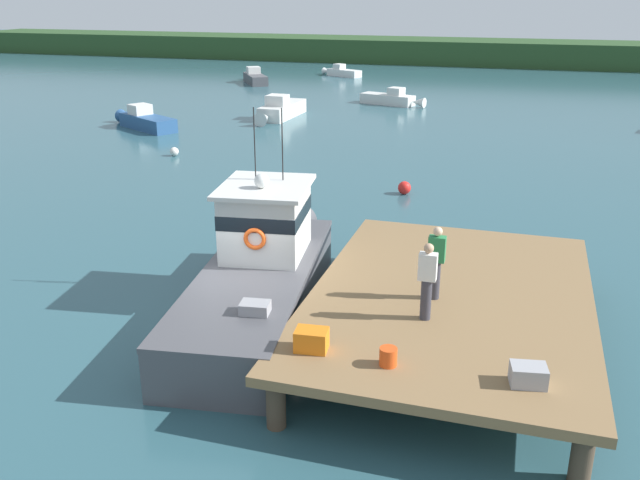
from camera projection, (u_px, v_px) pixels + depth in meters
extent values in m
plane|color=#2D5660|center=(250.00, 315.00, 16.82)|extent=(200.00, 200.00, 0.00)
cylinder|color=#4C3D2D|center=(276.00, 403.00, 12.37)|extent=(0.36, 0.36, 1.00)
cylinder|color=#4C3D2D|center=(582.00, 457.00, 10.95)|extent=(0.36, 0.36, 1.00)
cylinder|color=#4C3D2D|center=(375.00, 248.00, 19.73)|extent=(0.36, 0.36, 1.00)
cylinder|color=#4C3D2D|center=(566.00, 268.00, 18.31)|extent=(0.36, 0.36, 1.00)
cube|color=olive|center=(451.00, 298.00, 15.13)|extent=(6.00, 9.00, 0.20)
cube|color=#4C4C51|center=(256.00, 296.00, 16.51)|extent=(3.58, 8.27, 1.10)
cone|color=#4C4C51|center=(295.00, 230.00, 21.05)|extent=(1.34, 1.93, 1.10)
cube|color=black|center=(256.00, 279.00, 16.35)|extent=(3.58, 8.11, 0.12)
cube|color=#4C4C51|center=(255.00, 273.00, 16.30)|extent=(3.62, 8.27, 0.12)
cube|color=silver|center=(266.00, 223.00, 17.12)|extent=(2.19, 2.44, 1.80)
cube|color=black|center=(266.00, 211.00, 17.01)|extent=(2.21, 2.46, 0.36)
cube|color=silver|center=(265.00, 187.00, 16.79)|extent=(2.46, 2.77, 0.10)
sphere|color=white|center=(262.00, 181.00, 16.44)|extent=(0.36, 0.36, 0.36)
cylinder|color=black|center=(255.00, 144.00, 16.98)|extent=(0.03, 0.03, 1.80)
cylinder|color=black|center=(282.00, 145.00, 16.88)|extent=(0.03, 0.03, 1.80)
cube|color=#939399|center=(255.00, 310.00, 14.14)|extent=(0.65, 0.52, 0.36)
torus|color=orange|center=(202.00, 326.00, 13.76)|extent=(0.63, 0.63, 0.12)
torus|color=#EA5119|center=(255.00, 239.00, 16.06)|extent=(0.55, 0.17, 0.54)
cube|color=orange|center=(311.00, 340.00, 12.70)|extent=(0.64, 0.50, 0.41)
cube|color=#9E9EA3|center=(528.00, 375.00, 11.60)|extent=(0.67, 0.53, 0.35)
cylinder|color=#E04C19|center=(388.00, 357.00, 12.19)|extent=(0.32, 0.32, 0.34)
cylinder|color=#383842|center=(426.00, 299.00, 13.82)|extent=(0.22, 0.22, 0.86)
cube|color=white|center=(428.00, 267.00, 13.58)|extent=(0.36, 0.22, 0.56)
sphere|color=tan|center=(429.00, 248.00, 13.44)|extent=(0.20, 0.20, 0.20)
cylinder|color=#383842|center=(435.00, 280.00, 14.75)|extent=(0.22, 0.22, 0.86)
cube|color=#287F47|center=(437.00, 249.00, 14.50)|extent=(0.36, 0.22, 0.56)
sphere|color=beige|center=(438.00, 232.00, 14.37)|extent=(0.20, 0.20, 0.20)
cube|color=silver|center=(282.00, 110.00, 42.39)|extent=(1.62, 4.64, 0.84)
cone|color=silver|center=(264.00, 118.00, 39.84)|extent=(0.87, 1.18, 0.84)
cube|color=silver|center=(277.00, 100.00, 41.42)|extent=(1.21, 1.19, 0.63)
cube|color=#4C4C51|center=(255.00, 79.00, 57.23)|extent=(3.35, 4.13, 0.74)
cone|color=#4C4C51|center=(249.00, 76.00, 59.54)|extent=(1.19, 1.26, 0.74)
cube|color=silver|center=(253.00, 70.00, 57.65)|extent=(1.43, 1.43, 0.56)
cube|color=#285184|center=(148.00, 123.00, 38.75)|extent=(4.25, 3.19, 0.75)
cone|color=#285184|center=(125.00, 117.00, 40.50)|extent=(1.27, 1.17, 0.75)
cube|color=silver|center=(140.00, 109.00, 39.01)|extent=(1.42, 1.43, 0.56)
cube|color=white|center=(344.00, 73.00, 61.94)|extent=(3.44, 2.41, 0.60)
cone|color=white|center=(327.00, 71.00, 63.26)|extent=(1.01, 0.91, 0.60)
cube|color=silver|center=(339.00, 66.00, 62.12)|extent=(1.12, 1.12, 0.45)
cube|color=silver|center=(387.00, 99.00, 47.03)|extent=(3.90, 2.23, 0.68)
cone|color=silver|center=(418.00, 102.00, 45.81)|extent=(1.09, 0.92, 0.68)
cube|color=silver|center=(396.00, 91.00, 46.49)|extent=(1.17, 1.18, 0.51)
sphere|color=red|center=(404.00, 188.00, 26.56)|extent=(0.51, 0.51, 0.51)
sphere|color=silver|center=(174.00, 152.00, 32.63)|extent=(0.42, 0.42, 0.42)
cube|color=#284723|center=(475.00, 52.00, 72.08)|extent=(120.00, 8.00, 2.40)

